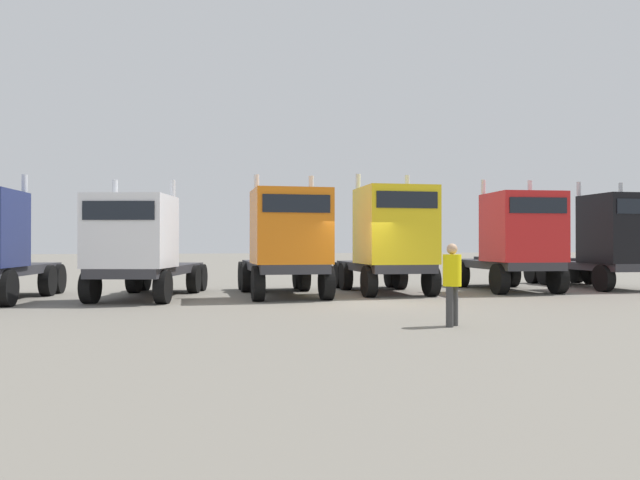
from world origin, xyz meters
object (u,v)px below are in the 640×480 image
visitor_in_hivis (452,278)px  semi_truck_orange (287,242)px  semi_truck_white (140,247)px  semi_truck_black (610,241)px  semi_truck_yellow (391,238)px  semi_truck_red (514,241)px

visitor_in_hivis → semi_truck_orange: bearing=151.8°
semi_truck_white → semi_truck_black: semi_truck_black is taller
semi_truck_white → semi_truck_orange: 4.76m
semi_truck_white → semi_truck_yellow: bearing=106.6°
semi_truck_yellow → semi_truck_orange: bearing=-81.2°
semi_truck_orange → semi_truck_black: 13.18m
semi_truck_yellow → visitor_in_hivis: bearing=-8.7°
semi_truck_yellow → semi_truck_black: 9.32m
semi_truck_yellow → semi_truck_black: size_ratio=0.91×
semi_truck_red → semi_truck_black: semi_truck_black is taller
semi_truck_yellow → semi_truck_white: bearing=-85.9°
semi_truck_black → semi_truck_red: bearing=-83.7°
visitor_in_hivis → semi_truck_black: bearing=85.2°
semi_truck_white → semi_truck_yellow: (8.60, 0.21, 0.31)m
semi_truck_yellow → semi_truck_red: semi_truck_yellow is taller
semi_truck_red → semi_truck_black: size_ratio=0.98×
semi_truck_white → semi_truck_yellow: size_ratio=1.17×
semi_truck_orange → visitor_in_hivis: bearing=16.4°
semi_truck_white → visitor_in_hivis: 10.76m
semi_truck_black → visitor_in_hivis: 14.08m
semi_truck_red → visitor_in_hivis: 10.80m
semi_truck_white → semi_truck_red: 13.53m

